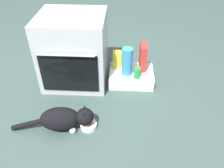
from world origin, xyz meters
The scene contains 9 objects.
ground centered at (0.00, 0.00, 0.00)m, with size 8.00×8.00×0.00m, color #384C47.
oven centered at (-0.09, 0.43, 0.37)m, with size 0.65×0.64×0.73m.
pantry_cabinet centered at (0.51, 0.41, 0.07)m, with size 0.47×0.35×0.14m, color white.
food_bowl centered at (0.13, -0.28, 0.03)m, with size 0.14×0.14×0.08m.
cat centered at (-0.06, -0.30, 0.12)m, with size 0.71×0.24×0.22m.
water_bottle centered at (0.46, 0.36, 0.29)m, with size 0.11×0.11×0.30m, color #388CD1.
soda_can centered at (0.56, 0.29, 0.20)m, with size 0.07×0.07×0.12m, color green.
cereal_box centered at (0.63, 0.48, 0.28)m, with size 0.07×0.18×0.28m, color #B72D28.
snack_bag centered at (0.37, 0.50, 0.23)m, with size 0.12×0.09×0.18m, color yellow.
Camera 1 is at (0.41, -1.60, 1.51)m, focal length 36.18 mm.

